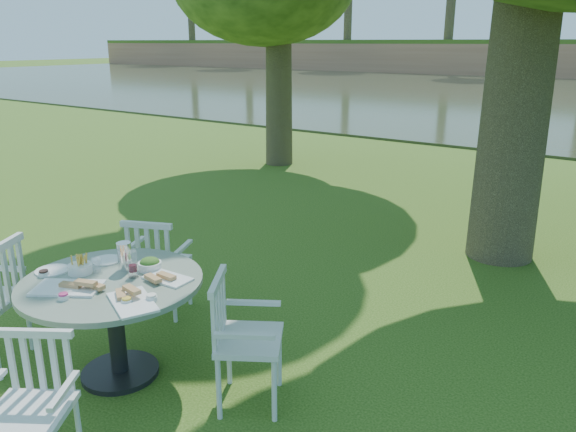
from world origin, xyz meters
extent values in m
plane|color=#22410D|center=(0.00, 0.00, 0.00)|extent=(140.00, 140.00, 0.00)
cylinder|color=black|center=(-0.31, -1.51, 0.02)|extent=(0.56, 0.56, 0.04)
cylinder|color=black|center=(-0.31, -1.51, 0.38)|extent=(0.12, 0.12, 0.68)
cylinder|color=slate|center=(-0.31, -1.51, 0.74)|extent=(1.27, 1.27, 0.04)
cylinder|color=silver|center=(0.94, -1.28, 0.22)|extent=(0.04, 0.04, 0.45)
cylinder|color=silver|center=(0.73, -0.94, 0.22)|extent=(0.04, 0.04, 0.45)
cylinder|color=silver|center=(0.63, -1.47, 0.22)|extent=(0.04, 0.04, 0.45)
cylinder|color=silver|center=(0.42, -1.13, 0.22)|extent=(0.04, 0.04, 0.45)
cube|color=silver|center=(0.68, -1.21, 0.47)|extent=(0.60, 0.61, 0.04)
cube|color=silver|center=(0.51, -1.31, 0.68)|extent=(0.27, 0.41, 0.46)
cylinder|color=silver|center=(-0.72, -0.37, 0.22)|extent=(0.04, 0.04, 0.45)
cylinder|color=silver|center=(-1.09, -0.53, 0.22)|extent=(0.04, 0.04, 0.45)
cylinder|color=silver|center=(-0.58, -0.70, 0.22)|extent=(0.04, 0.04, 0.45)
cylinder|color=silver|center=(-0.94, -0.86, 0.22)|extent=(0.04, 0.04, 0.45)
cube|color=silver|center=(-0.83, -0.62, 0.47)|extent=(0.59, 0.57, 0.04)
cube|color=silver|center=(-0.75, -0.80, 0.68)|extent=(0.44, 0.22, 0.46)
cylinder|color=silver|center=(-1.18, -1.69, 0.24)|extent=(0.04, 0.04, 0.48)
cube|color=silver|center=(-1.06, -1.86, 0.73)|extent=(0.27, 0.45, 0.49)
cylinder|color=silver|center=(-0.10, -2.41, 0.20)|extent=(0.03, 0.03, 0.41)
cylinder|color=silver|center=(0.21, -2.21, 0.20)|extent=(0.03, 0.03, 0.41)
cube|color=silver|center=(0.14, -2.45, 0.43)|extent=(0.56, 0.55, 0.04)
cube|color=silver|center=(0.04, -2.30, 0.62)|extent=(0.37, 0.26, 0.42)
cube|color=white|center=(-0.43, -1.78, 0.77)|extent=(0.51, 0.46, 0.02)
cube|color=white|center=(0.11, -1.67, 0.77)|extent=(0.47, 0.39, 0.02)
cube|color=white|center=(0.01, -1.28, 0.77)|extent=(0.34, 0.20, 0.01)
cylinder|color=white|center=(-0.79, -1.66, 0.77)|extent=(0.24, 0.24, 0.01)
cylinder|color=white|center=(-0.63, -1.30, 0.77)|extent=(0.23, 0.23, 0.01)
cylinder|color=white|center=(-0.59, -1.56, 0.79)|extent=(0.17, 0.17, 0.07)
cylinder|color=white|center=(-0.23, -1.22, 0.79)|extent=(0.17, 0.17, 0.06)
cylinder|color=silver|center=(-0.38, -1.33, 0.86)|extent=(0.10, 0.10, 0.21)
cylinder|color=white|center=(-0.22, -1.39, 0.86)|extent=(0.07, 0.07, 0.20)
cylinder|color=white|center=(-0.51, -1.49, 0.82)|extent=(0.07, 0.07, 0.11)
cylinder|color=white|center=(-0.48, -1.50, 0.82)|extent=(0.07, 0.07, 0.11)
cylinder|color=white|center=(-0.31, -1.89, 0.77)|extent=(0.07, 0.07, 0.03)
cylinder|color=white|center=(0.08, -1.69, 0.77)|extent=(0.07, 0.07, 0.03)
cylinder|color=white|center=(0.17, -1.57, 0.78)|extent=(0.07, 0.07, 0.03)
cylinder|color=white|center=(-0.76, -1.75, 0.78)|extent=(0.07, 0.07, 0.03)
camera|label=1|loc=(2.79, -3.76, 2.36)|focal=35.00mm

